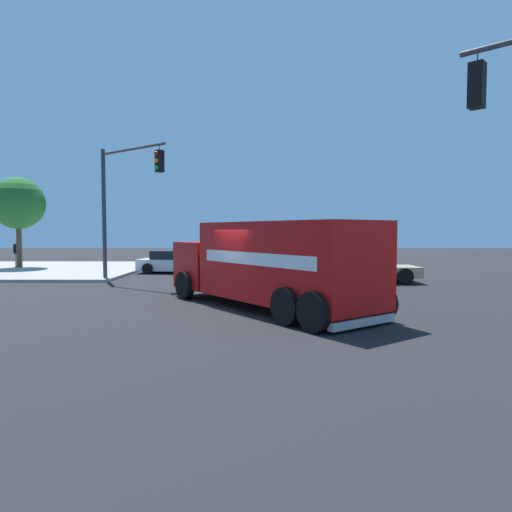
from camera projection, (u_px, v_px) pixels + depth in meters
ground_plane at (252, 308)px, 14.48m from camera, size 100.00×100.00×0.00m
sidewalk_corner_near at (38, 270)px, 27.94m from camera, size 12.81×12.81×0.14m
delivery_truck at (270, 263)px, 14.26m from camera, size 8.13×6.98×2.73m
traffic_light_primary at (121, 192)px, 21.45m from camera, size 2.90×3.75×6.33m
pickup_tan at (363, 267)px, 21.56m from camera, size 2.31×5.23×1.38m
sedan_white at (176, 262)px, 26.46m from camera, size 2.35×4.45×1.31m
pedestrian_crossing at (17, 252)px, 29.18m from camera, size 0.48×0.35×1.69m
shade_tree_near at (18, 203)px, 28.57m from camera, size 3.27×3.27×5.71m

